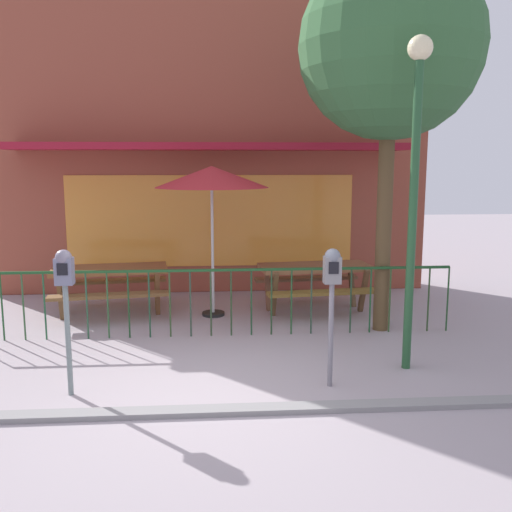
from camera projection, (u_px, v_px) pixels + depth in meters
The scene contains 11 objects.
ground at pixel (211, 394), 6.05m from camera, with size 40.00×40.00×0.00m, color #A1949B.
pub_storefront at pixel (210, 134), 10.56m from camera, with size 8.16×1.51×5.98m.
patio_fence_front at pixel (211, 290), 7.96m from camera, with size 6.88×0.04×0.97m.
picnic_table_left at pixel (110, 277), 9.11m from camera, with size 1.96×1.58×0.79m.
picnic_table_right at pixel (315, 275), 9.31m from camera, with size 1.93×1.54×0.79m.
patio_umbrella at pixel (212, 178), 8.80m from camera, with size 1.77×1.77×2.38m.
parking_meter_near at pixel (65, 284), 5.84m from camera, with size 0.18×0.17×1.56m.
parking_meter_far at pixel (332, 281), 6.08m from camera, with size 0.18×0.17×1.53m.
street_tree at pixel (390, 48), 7.73m from camera, with size 2.53×2.53×5.26m.
street_lamp at pixel (415, 156), 6.41m from camera, with size 0.28×0.28×3.82m.
curb_edge at pixel (210, 413), 5.58m from camera, with size 11.43×0.20×0.11m, color gray.
Camera 1 is at (0.06, -5.75, 2.45)m, focal length 39.88 mm.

